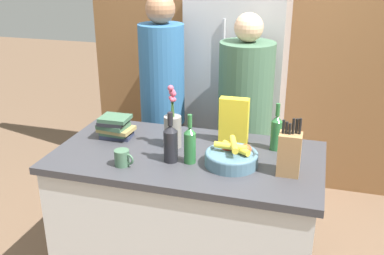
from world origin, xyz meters
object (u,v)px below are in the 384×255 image
Objects in this scene: coffee_mug at (122,158)px; bottle_oil at (276,132)px; knife_block at (289,153)px; flower_vase at (173,128)px; bottle_vinegar at (171,142)px; refrigerator at (237,90)px; person_at_sink at (163,101)px; fruit_bowl at (232,156)px; bottle_wine at (190,144)px; cereal_box at (234,121)px; person_in_blue at (245,119)px; book_stack at (115,127)px.

bottle_oil reaches higher than coffee_mug.
knife_block is 0.81× the size of flower_vase.
bottle_oil is 0.60m from bottle_vinegar.
flower_vase is (-0.15, -1.17, 0.11)m from refrigerator.
refrigerator is at bearing 74.47° from person_at_sink.
bottle_wine is (-0.22, -0.04, 0.06)m from fruit_bowl.
knife_block reaches higher than bottle_wine.
bottle_oil is at bearing 12.01° from flower_vase.
person_in_blue reaches higher than cereal_box.
bottle_vinegar is at bearing -177.76° from knife_block.
refrigerator is 6.65× the size of fruit_bowl.
fruit_bowl is 0.16× the size of person_at_sink.
person_at_sink reaches higher than fruit_bowl.
person_at_sink is (-0.28, 0.61, -0.06)m from flower_vase.
bottle_oil is 0.98m from person_at_sink.
person_in_blue is at bearing 41.75° from book_stack.
person_at_sink reaches higher than coffee_mug.
knife_block is 1.42× the size of book_stack.
knife_block is 0.85m from coffee_mug.
cereal_box is at bearing 24.79° from flower_vase.
bottle_wine is (0.33, 0.13, 0.06)m from coffee_mug.
bottle_oil is (0.94, 0.10, 0.04)m from book_stack.
flower_vase reaches higher than knife_block.
bottle_vinegar is 0.86m from person_in_blue.
book_stack is at bearing -76.06° from person_at_sink.
fruit_bowl is at bearing -80.47° from refrigerator.
fruit_bowl is at bearing -87.37° from person_in_blue.
bottle_vinegar is at bearing -170.91° from fruit_bowl.
refrigerator is 1.08× the size of person_at_sink.
person_at_sink reaches higher than bottle_vinegar.
fruit_bowl is 1.02× the size of bottle_oil.
coffee_mug is at bearing -137.44° from cereal_box.
person_at_sink reaches higher than flower_vase.
book_stack is (-0.52, -1.14, 0.06)m from refrigerator.
coffee_mug is 0.38m from book_stack.
refrigerator is 1.43m from knife_block.
knife_block is (0.51, -1.33, 0.11)m from refrigerator.
cereal_box is 0.70m from book_stack.
person_at_sink is at bearing 118.94° from bottle_wine.
bottle_vinegar is at bearing -128.98° from cereal_box.
knife_block reaches higher than bottle_vinegar.
book_stack is at bearing 169.79° from knife_block.
bottle_vinegar is 1.02× the size of bottle_wine.
refrigerator is at bearing 99.53° from fruit_bowl.
flower_vase is at bearing -118.23° from person_in_blue.
flower_vase is 1.36× the size of bottle_wine.
refrigerator is 1.26m from book_stack.
refrigerator is at bearing 85.73° from bottle_vinegar.
book_stack is (-0.69, -0.12, -0.07)m from cereal_box.
person_in_blue is at bearing 72.59° from bottle_vinegar.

